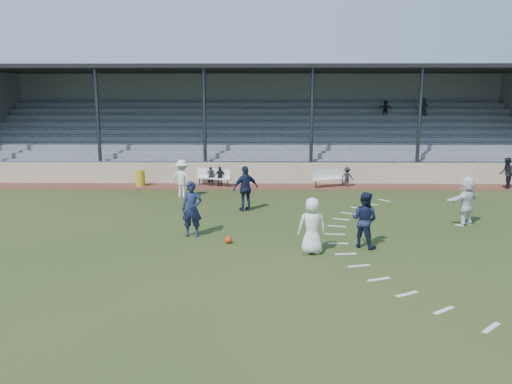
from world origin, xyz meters
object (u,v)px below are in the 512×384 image
bench_left (214,175)px  official (507,173)px  bench_right (329,176)px  trash_bin (140,178)px  player_white_lead (312,226)px  football (228,240)px  player_navy_lead (192,209)px

bench_left → official: size_ratio=1.22×
bench_right → trash_bin: bearing=155.9°
bench_right → bench_left: bearing=154.2°
bench_right → official: 9.47m
bench_right → player_white_lead: size_ratio=1.09×
football → official: bearing=35.4°
trash_bin → football: 11.98m
player_white_lead → official: 16.10m
official → trash_bin: bearing=-76.7°
trash_bin → player_white_lead: player_white_lead is taller
bench_left → player_white_lead: bearing=-51.4°
bench_right → trash_bin: size_ratio=2.33×
football → player_navy_lead: 1.82m
bench_left → trash_bin: 4.05m
bench_right → football: bearing=-138.4°
trash_bin → official: size_ratio=0.51×
football → official: (14.29, 10.17, 0.73)m
bench_right → official: official is taller
football → trash_bin: bearing=117.8°
bench_left → official: bearing=16.6°
bench_right → player_navy_lead: bearing=-146.3°
player_white_lead → official: bearing=-139.4°
bench_left → bench_right: bearing=16.8°
bench_right → official: bearing=-26.1°
bench_left → official: 15.84m
bench_right → football: (-4.83, -10.54, -0.46)m
bench_left → player_white_lead: (4.28, -11.81, 0.33)m
bench_left → trash_bin: size_ratio=2.36×
player_navy_lead → official: 18.21m
trash_bin → football: bearing=-62.2°
trash_bin → player_white_lead: size_ratio=0.47×
football → bench_left: bearing=98.1°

